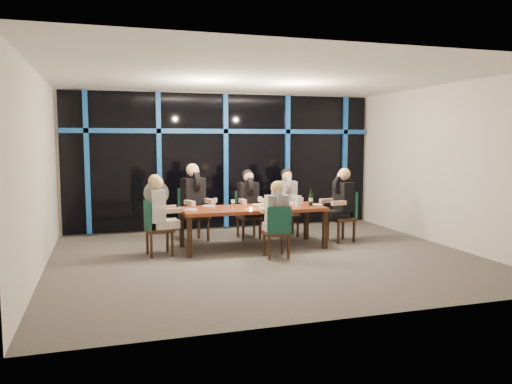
{
  "coord_description": "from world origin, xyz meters",
  "views": [
    {
      "loc": [
        -2.58,
        -7.82,
        1.98
      ],
      "look_at": [
        0.0,
        0.6,
        1.05
      ],
      "focal_mm": 35.0,
      "sensor_mm": 36.0,
      "label": 1
    }
  ],
  "objects_px": {
    "diner_far_left": "(194,191)",
    "diner_end_left": "(159,203)",
    "dining_table": "(253,211)",
    "chair_far_left": "(192,211)",
    "diner_near_mid": "(276,208)",
    "chair_far_mid": "(247,212)",
    "chair_near_mid": "(277,229)",
    "water_pitcher": "(298,201)",
    "chair_far_right": "(286,210)",
    "chair_end_right": "(345,214)",
    "diner_far_right": "(287,192)",
    "diner_end_right": "(342,194)",
    "wine_bottle": "(311,199)",
    "chair_end_left": "(154,225)",
    "diner_far_mid": "(249,194)"
  },
  "relations": [
    {
      "from": "chair_far_left",
      "to": "diner_far_left",
      "type": "height_order",
      "value": "diner_far_left"
    },
    {
      "from": "chair_end_left",
      "to": "diner_far_mid",
      "type": "distance_m",
      "value": 2.21
    },
    {
      "from": "chair_far_right",
      "to": "diner_far_right",
      "type": "height_order",
      "value": "diner_far_right"
    },
    {
      "from": "chair_far_right",
      "to": "water_pitcher",
      "type": "distance_m",
      "value": 1.12
    },
    {
      "from": "chair_far_right",
      "to": "water_pitcher",
      "type": "xyz_separation_m",
      "value": [
        -0.16,
        -1.06,
        0.32
      ]
    },
    {
      "from": "dining_table",
      "to": "diner_near_mid",
      "type": "height_order",
      "value": "diner_near_mid"
    },
    {
      "from": "chair_far_right",
      "to": "diner_end_left",
      "type": "relative_size",
      "value": 1.02
    },
    {
      "from": "chair_far_mid",
      "to": "diner_near_mid",
      "type": "distance_m",
      "value": 1.79
    },
    {
      "from": "chair_end_left",
      "to": "diner_end_right",
      "type": "xyz_separation_m",
      "value": [
        3.59,
        0.16,
        0.4
      ]
    },
    {
      "from": "chair_near_mid",
      "to": "water_pitcher",
      "type": "xyz_separation_m",
      "value": [
        0.69,
        0.8,
        0.36
      ]
    },
    {
      "from": "chair_far_mid",
      "to": "chair_far_left",
      "type": "bearing_deg",
      "value": 173.31
    },
    {
      "from": "diner_far_mid",
      "to": "diner_end_right",
      "type": "relative_size",
      "value": 0.97
    },
    {
      "from": "diner_end_right",
      "to": "dining_table",
      "type": "bearing_deg",
      "value": -97.72
    },
    {
      "from": "chair_far_left",
      "to": "chair_end_right",
      "type": "xyz_separation_m",
      "value": [
        2.83,
        -0.95,
        -0.03
      ]
    },
    {
      "from": "dining_table",
      "to": "diner_end_left",
      "type": "xyz_separation_m",
      "value": [
        -1.7,
        -0.11,
        0.23
      ]
    },
    {
      "from": "water_pitcher",
      "to": "chair_end_right",
      "type": "bearing_deg",
      "value": 2.87
    },
    {
      "from": "diner_end_right",
      "to": "wine_bottle",
      "type": "height_order",
      "value": "diner_end_right"
    },
    {
      "from": "chair_far_left",
      "to": "chair_far_right",
      "type": "distance_m",
      "value": 1.94
    },
    {
      "from": "diner_far_left",
      "to": "diner_near_mid",
      "type": "distance_m",
      "value": 2.06
    },
    {
      "from": "chair_end_right",
      "to": "chair_near_mid",
      "type": "height_order",
      "value": "chair_end_right"
    },
    {
      "from": "chair_far_left",
      "to": "wine_bottle",
      "type": "relative_size",
      "value": 3.19
    },
    {
      "from": "water_pitcher",
      "to": "dining_table",
      "type": "bearing_deg",
      "value": 166.48
    },
    {
      "from": "diner_far_left",
      "to": "water_pitcher",
      "type": "relative_size",
      "value": 5.05
    },
    {
      "from": "chair_end_right",
      "to": "water_pitcher",
      "type": "xyz_separation_m",
      "value": [
        -1.04,
        -0.16,
        0.3
      ]
    },
    {
      "from": "chair_end_left",
      "to": "water_pitcher",
      "type": "relative_size",
      "value": 4.76
    },
    {
      "from": "chair_far_right",
      "to": "diner_near_mid",
      "type": "xyz_separation_m",
      "value": [
        -0.84,
        -1.79,
        0.32
      ]
    },
    {
      "from": "diner_far_left",
      "to": "diner_near_mid",
      "type": "xyz_separation_m",
      "value": [
        1.07,
        -1.76,
        -0.14
      ]
    },
    {
      "from": "dining_table",
      "to": "chair_end_left",
      "type": "xyz_separation_m",
      "value": [
        -1.78,
        -0.12,
        -0.15
      ]
    },
    {
      "from": "dining_table",
      "to": "water_pitcher",
      "type": "distance_m",
      "value": 0.87
    },
    {
      "from": "chair_far_left",
      "to": "chair_far_mid",
      "type": "height_order",
      "value": "chair_far_left"
    },
    {
      "from": "chair_far_right",
      "to": "diner_end_left",
      "type": "height_order",
      "value": "diner_end_left"
    },
    {
      "from": "chair_far_left",
      "to": "chair_near_mid",
      "type": "height_order",
      "value": "chair_far_left"
    },
    {
      "from": "diner_far_right",
      "to": "diner_end_left",
      "type": "xyz_separation_m",
      "value": [
        -2.7,
        -0.98,
        0.0
      ]
    },
    {
      "from": "diner_far_mid",
      "to": "diner_near_mid",
      "type": "distance_m",
      "value": 1.69
    },
    {
      "from": "chair_far_left",
      "to": "diner_far_left",
      "type": "distance_m",
      "value": 0.42
    },
    {
      "from": "chair_far_right",
      "to": "chair_end_right",
      "type": "relative_size",
      "value": 0.97
    },
    {
      "from": "diner_end_right",
      "to": "water_pitcher",
      "type": "height_order",
      "value": "diner_end_right"
    },
    {
      "from": "diner_far_left",
      "to": "diner_far_right",
      "type": "bearing_deg",
      "value": -19.46
    },
    {
      "from": "diner_far_right",
      "to": "diner_end_left",
      "type": "distance_m",
      "value": 2.87
    },
    {
      "from": "chair_far_mid",
      "to": "chair_near_mid",
      "type": "height_order",
      "value": "chair_far_mid"
    },
    {
      "from": "dining_table",
      "to": "chair_far_right",
      "type": "height_order",
      "value": "chair_far_right"
    },
    {
      "from": "dining_table",
      "to": "water_pitcher",
      "type": "bearing_deg",
      "value": -7.53
    },
    {
      "from": "diner_far_left",
      "to": "diner_end_left",
      "type": "bearing_deg",
      "value": -145.43
    },
    {
      "from": "chair_far_left",
      "to": "diner_near_mid",
      "type": "distance_m",
      "value": 2.16
    },
    {
      "from": "chair_end_right",
      "to": "diner_near_mid",
      "type": "bearing_deg",
      "value": -71.7
    },
    {
      "from": "diner_far_right",
      "to": "diner_end_right",
      "type": "bearing_deg",
      "value": -41.81
    },
    {
      "from": "diner_far_left",
      "to": "diner_near_mid",
      "type": "bearing_deg",
      "value": -76.54
    },
    {
      "from": "chair_end_right",
      "to": "diner_near_mid",
      "type": "height_order",
      "value": "diner_near_mid"
    },
    {
      "from": "chair_far_right",
      "to": "chair_end_right",
      "type": "distance_m",
      "value": 1.26
    },
    {
      "from": "chair_far_left",
      "to": "water_pitcher",
      "type": "relative_size",
      "value": 5.19
    }
  ]
}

